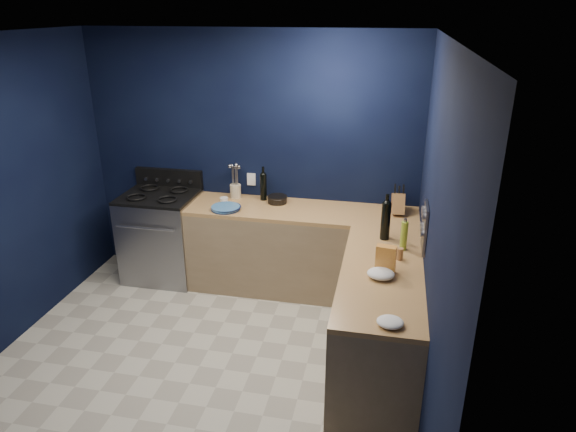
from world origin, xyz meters
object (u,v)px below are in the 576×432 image
(plate_stack, at_px, (226,208))
(knife_block, at_px, (398,204))
(gas_range, at_px, (162,237))
(crouton_bag, at_px, (386,259))
(utensil_crock, at_px, (236,191))

(plate_stack, distance_m, knife_block, 1.70)
(gas_range, distance_m, crouton_bag, 2.70)
(plate_stack, distance_m, crouton_bag, 1.88)
(knife_block, bearing_deg, gas_range, 176.21)
(knife_block, relative_size, crouton_bag, 0.92)
(plate_stack, xyz_separation_m, utensil_crock, (-0.00, 0.36, 0.05))
(gas_range, relative_size, utensil_crock, 6.40)
(gas_range, bearing_deg, plate_stack, -10.35)
(plate_stack, relative_size, utensil_crock, 1.99)
(utensil_crock, bearing_deg, knife_block, -3.85)
(utensil_crock, bearing_deg, gas_range, -164.63)
(knife_block, height_order, crouton_bag, knife_block)
(plate_stack, xyz_separation_m, knife_block, (1.68, 0.25, 0.08))
(plate_stack, distance_m, utensil_crock, 0.36)
(plate_stack, bearing_deg, utensil_crock, 90.69)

